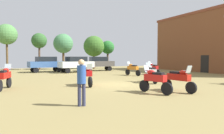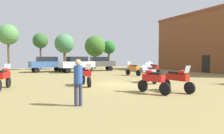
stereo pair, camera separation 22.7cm
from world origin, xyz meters
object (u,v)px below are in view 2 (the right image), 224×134
motorcycle_2 (86,75)px  tree_6 (64,44)px  person_1 (78,79)px  motorcycle_3 (153,80)px  car_3 (77,63)px  motorcycle_1 (4,77)px  brick_building (218,42)px  motorcycle_8 (150,73)px  car_1 (99,63)px  tree_5 (8,35)px  motorcycle_4 (178,79)px  tree_4 (95,46)px  tree_7 (109,48)px  car_2 (47,63)px  tree_1 (40,41)px  motorcycle_7 (133,69)px  motorcycle_6 (153,68)px

motorcycle_2 → tree_6: 20.09m
person_1 → tree_6: 25.55m
motorcycle_3 → car_3: size_ratio=0.45×
motorcycle_1 → brick_building: bearing=27.0°
motorcycle_8 → car_1: (1.67, 14.42, 0.44)m
brick_building → tree_5: 28.42m
motorcycle_8 → motorcycle_4: bearing=-90.0°
motorcycle_8 → tree_4: 20.26m
tree_4 → tree_7: bearing=13.7°
car_3 → tree_7: tree_7 is taller
motorcycle_2 → tree_4: (7.93, 19.29, 3.04)m
car_3 → brick_building: bearing=-120.2°
motorcycle_3 → car_2: size_ratio=0.45×
motorcycle_1 → motorcycle_2: motorcycle_2 is taller
car_2 → tree_6: size_ratio=0.80×
motorcycle_1 → tree_7: 25.12m
car_2 → person_1: size_ratio=2.49×
tree_6 → tree_7: tree_6 is taller
motorcycle_1 → tree_6: tree_6 is taller
motorcycle_3 → tree_5: (-7.39, 22.78, 4.30)m
tree_1 → motorcycle_3: bearing=-82.9°
tree_4 → motorcycle_1: bearing=-124.4°
motorcycle_8 → motorcycle_1: bearing=-171.2°
brick_building → motorcycle_3: 20.43m
car_1 → tree_1: 10.04m
motorcycle_7 → motorcycle_6: bearing=-17.9°
motorcycle_8 → tree_5: 21.92m
person_1 → tree_7: tree_7 is taller
motorcycle_7 → tree_6: tree_6 is taller
motorcycle_2 → tree_4: size_ratio=0.41×
motorcycle_1 → tree_5: bearing=107.0°
motorcycle_8 → tree_6: size_ratio=0.37×
brick_building → motorcycle_4: 19.23m
person_1 → tree_1: (1.31, 25.29, 3.34)m
tree_1 → tree_7: tree_1 is taller
car_2 → tree_5: bearing=39.2°
brick_building → car_3: size_ratio=3.85×
person_1 → tree_4: 26.66m
motorcycle_4 → motorcycle_8: (1.09, 3.95, 0.01)m
car_1 → tree_7: size_ratio=0.92×
motorcycle_2 → motorcycle_7: (6.87, 5.28, -0.03)m
motorcycle_2 → car_3: car_3 is taller
motorcycle_1 → motorcycle_4: motorcycle_1 is taller
motorcycle_6 → tree_6: (-6.53, 14.52, 3.37)m
motorcycle_7 → car_1: bearing=78.7°
tree_1 → motorcycle_7: bearing=-62.7°
motorcycle_3 → car_1: 18.67m
motorcycle_3 → motorcycle_4: size_ratio=0.92×
motorcycle_7 → car_2: (-7.43, 9.16, 0.45)m
motorcycle_1 → tree_4: size_ratio=0.39×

